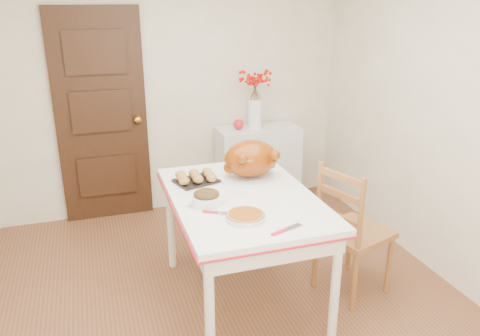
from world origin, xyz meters
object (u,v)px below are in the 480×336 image
object	(u,v)px
sideboard	(258,166)
chair_oak	(355,229)
pumpkin_pie	(245,215)
kitchen_table	(242,249)
turkey_platter	(251,161)

from	to	relation	value
sideboard	chair_oak	world-z (taller)	chair_oak
sideboard	pumpkin_pie	world-z (taller)	pumpkin_pie
sideboard	kitchen_table	bearing A→B (deg)	-113.79
turkey_platter	pumpkin_pie	xyz separation A→B (m)	(-0.25, -0.62, -0.12)
kitchen_table	pumpkin_pie	distance (m)	0.58
kitchen_table	chair_oak	world-z (taller)	chair_oak
turkey_platter	pumpkin_pie	bearing A→B (deg)	-92.95
chair_oak	turkey_platter	size ratio (longest dim) A/B	2.21
sideboard	kitchen_table	distance (m)	1.77
kitchen_table	turkey_platter	distance (m)	0.65
turkey_platter	pumpkin_pie	distance (m)	0.68
kitchen_table	turkey_platter	size ratio (longest dim) A/B	3.06
turkey_platter	pumpkin_pie	world-z (taller)	turkey_platter
sideboard	turkey_platter	bearing A→B (deg)	-112.49
chair_oak	pumpkin_pie	distance (m)	1.03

